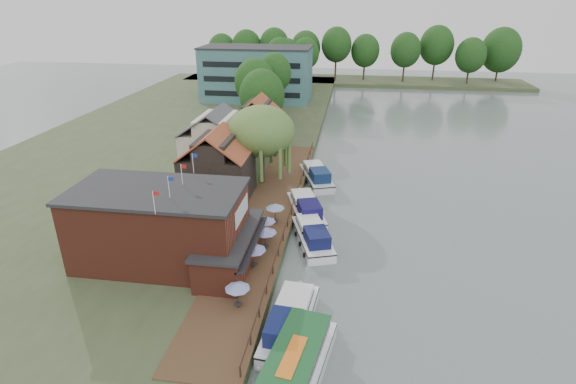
{
  "coord_description": "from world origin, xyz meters",
  "views": [
    {
      "loc": [
        1.02,
        -35.35,
        24.07
      ],
      "look_at": [
        -6.0,
        12.0,
        3.0
      ],
      "focal_mm": 28.0,
      "sensor_mm": 36.0,
      "label": 1
    }
  ],
  "objects_px": {
    "willow": "(262,146)",
    "umbrella_3": "(265,227)",
    "umbrella_1": "(253,256)",
    "cruiser_0": "(290,317)",
    "cottage_c": "(258,124)",
    "cruiser_1": "(313,233)",
    "cruiser_2": "(306,206)",
    "hotel_block": "(257,73)",
    "umbrella_0": "(238,295)",
    "pub": "(181,227)",
    "umbrella_4": "(275,213)",
    "swan": "(259,367)",
    "cottage_a": "(217,164)",
    "cottage_b": "(217,139)",
    "cruiser_3": "(316,174)",
    "umbrella_2": "(266,238)",
    "tour_boat": "(289,379)"
  },
  "relations": [
    {
      "from": "hotel_block",
      "to": "cruiser_2",
      "type": "xyz_separation_m",
      "value": [
        18.13,
        -57.97,
        -5.86
      ]
    },
    {
      "from": "umbrella_3",
      "to": "pub",
      "type": "bearing_deg",
      "value": -140.82
    },
    {
      "from": "hotel_block",
      "to": "willow",
      "type": "bearing_deg",
      "value": -77.29
    },
    {
      "from": "umbrella_0",
      "to": "umbrella_2",
      "type": "distance_m",
      "value": 9.22
    },
    {
      "from": "willow",
      "to": "cruiser_1",
      "type": "height_order",
      "value": "willow"
    },
    {
      "from": "cottage_a",
      "to": "cruiser_1",
      "type": "distance_m",
      "value": 15.49
    },
    {
      "from": "umbrella_1",
      "to": "umbrella_2",
      "type": "height_order",
      "value": "same"
    },
    {
      "from": "pub",
      "to": "hotel_block",
      "type": "relative_size",
      "value": 0.79
    },
    {
      "from": "umbrella_3",
      "to": "cruiser_1",
      "type": "bearing_deg",
      "value": 15.74
    },
    {
      "from": "pub",
      "to": "umbrella_4",
      "type": "relative_size",
      "value": 8.42
    },
    {
      "from": "umbrella_1",
      "to": "swan",
      "type": "height_order",
      "value": "umbrella_1"
    },
    {
      "from": "tour_boat",
      "to": "hotel_block",
      "type": "bearing_deg",
      "value": 112.94
    },
    {
      "from": "hotel_block",
      "to": "cruiser_3",
      "type": "distance_m",
      "value": 51.1
    },
    {
      "from": "umbrella_0",
      "to": "cruiser_3",
      "type": "height_order",
      "value": "umbrella_0"
    },
    {
      "from": "willow",
      "to": "umbrella_3",
      "type": "height_order",
      "value": "willow"
    },
    {
      "from": "cruiser_3",
      "to": "umbrella_1",
      "type": "bearing_deg",
      "value": -117.48
    },
    {
      "from": "cottage_c",
      "to": "cruiser_1",
      "type": "height_order",
      "value": "cottage_c"
    },
    {
      "from": "umbrella_0",
      "to": "umbrella_1",
      "type": "distance_m",
      "value": 5.84
    },
    {
      "from": "pub",
      "to": "cruiser_0",
      "type": "xyz_separation_m",
      "value": [
        11.09,
        -6.82,
        -3.36
      ]
    },
    {
      "from": "tour_boat",
      "to": "swan",
      "type": "relative_size",
      "value": 29.6
    },
    {
      "from": "hotel_block",
      "to": "cottage_b",
      "type": "xyz_separation_m",
      "value": [
        4.0,
        -46.0,
        -1.9
      ]
    },
    {
      "from": "pub",
      "to": "cruiser_0",
      "type": "height_order",
      "value": "pub"
    },
    {
      "from": "pub",
      "to": "umbrella_0",
      "type": "distance_m",
      "value": 9.4
    },
    {
      "from": "umbrella_1",
      "to": "cruiser_2",
      "type": "bearing_deg",
      "value": 75.78
    },
    {
      "from": "pub",
      "to": "tour_boat",
      "type": "xyz_separation_m",
      "value": [
        11.93,
        -13.03,
        -3.23
      ]
    },
    {
      "from": "willow",
      "to": "umbrella_1",
      "type": "distance_m",
      "value": 20.84
    },
    {
      "from": "cottage_c",
      "to": "cruiser_0",
      "type": "bearing_deg",
      "value": -74.79
    },
    {
      "from": "hotel_block",
      "to": "cruiser_0",
      "type": "relative_size",
      "value": 2.42
    },
    {
      "from": "willow",
      "to": "umbrella_4",
      "type": "height_order",
      "value": "willow"
    },
    {
      "from": "willow",
      "to": "cruiser_3",
      "type": "height_order",
      "value": "willow"
    },
    {
      "from": "willow",
      "to": "cruiser_1",
      "type": "distance_m",
      "value": 16.21
    },
    {
      "from": "cruiser_2",
      "to": "hotel_block",
      "type": "bearing_deg",
      "value": 89.25
    },
    {
      "from": "cottage_a",
      "to": "cruiser_1",
      "type": "height_order",
      "value": "cottage_a"
    },
    {
      "from": "cottage_b",
      "to": "umbrella_1",
      "type": "xyz_separation_m",
      "value": [
        10.78,
        -25.2,
        -2.96
      ]
    },
    {
      "from": "umbrella_1",
      "to": "cruiser_0",
      "type": "relative_size",
      "value": 0.23
    },
    {
      "from": "cruiser_1",
      "to": "cruiser_2",
      "type": "relative_size",
      "value": 0.95
    },
    {
      "from": "umbrella_3",
      "to": "umbrella_4",
      "type": "height_order",
      "value": "same"
    },
    {
      "from": "umbrella_1",
      "to": "cruiser_1",
      "type": "distance_m",
      "value": 8.55
    },
    {
      "from": "cruiser_2",
      "to": "swan",
      "type": "distance_m",
      "value": 24.23
    },
    {
      "from": "umbrella_4",
      "to": "cruiser_1",
      "type": "relative_size",
      "value": 0.24
    },
    {
      "from": "cruiser_3",
      "to": "umbrella_0",
      "type": "bearing_deg",
      "value": -115.75
    },
    {
      "from": "umbrella_1",
      "to": "swan",
      "type": "bearing_deg",
      "value": -76.06
    },
    {
      "from": "umbrella_2",
      "to": "swan",
      "type": "xyz_separation_m",
      "value": [
        2.26,
        -14.32,
        -2.07
      ]
    },
    {
      "from": "pub",
      "to": "umbrella_1",
      "type": "xyz_separation_m",
      "value": [
        6.78,
        -0.2,
        -2.36
      ]
    },
    {
      "from": "cruiser_0",
      "to": "cruiser_2",
      "type": "bearing_deg",
      "value": 97.9
    },
    {
      "from": "hotel_block",
      "to": "umbrella_0",
      "type": "xyz_separation_m",
      "value": [
        14.8,
        -77.04,
        -4.86
      ]
    },
    {
      "from": "pub",
      "to": "cottage_a",
      "type": "distance_m",
      "value": 15.05
    },
    {
      "from": "cottage_a",
      "to": "cottage_c",
      "type": "xyz_separation_m",
      "value": [
        1.0,
        19.0,
        0.0
      ]
    },
    {
      "from": "cottage_c",
      "to": "umbrella_1",
      "type": "relative_size",
      "value": 3.57
    },
    {
      "from": "umbrella_1",
      "to": "cruiser_3",
      "type": "bearing_deg",
      "value": 81.36
    }
  ]
}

